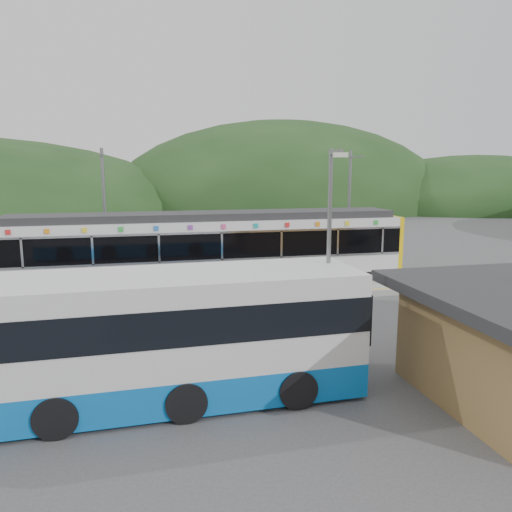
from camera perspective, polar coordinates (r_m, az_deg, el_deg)
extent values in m
plane|color=#4C4C4F|center=(20.70, 1.94, -6.72)|extent=(120.00, 120.00, 0.00)
ellipsoid|color=#1E3D19|center=(76.37, 3.00, 5.49)|extent=(52.00, 39.00, 26.00)
ellipsoid|color=#1E3D19|center=(84.03, 23.66, 5.08)|extent=(44.00, 33.00, 16.00)
cube|color=#9E9E99|center=(23.74, -0.14, -4.15)|extent=(26.00, 3.20, 0.30)
cube|color=yellow|center=(22.48, 0.61, -4.55)|extent=(26.00, 0.10, 0.01)
cube|color=black|center=(25.90, -18.78, -3.15)|extent=(3.20, 2.20, 0.56)
cube|color=black|center=(27.40, 7.05, -1.99)|extent=(3.20, 2.20, 0.56)
cube|color=silver|center=(25.82, -5.52, -1.02)|extent=(20.00, 2.90, 0.92)
cube|color=black|center=(25.63, -5.56, 1.58)|extent=(20.00, 2.96, 1.45)
cube|color=silver|center=(24.27, -5.06, -0.49)|extent=(20.00, 0.05, 0.10)
cube|color=silver|center=(24.06, -5.11, 2.67)|extent=(20.00, 0.05, 0.10)
cube|color=silver|center=(25.51, -5.60, 3.70)|extent=(20.00, 2.90, 0.45)
cube|color=#2D2D30|center=(25.46, -5.61, 4.60)|extent=(19.40, 2.50, 0.36)
cube|color=yellow|center=(28.79, 14.84, 1.57)|extent=(0.24, 2.92, 3.00)
cube|color=silver|center=(24.48, -25.19, 0.28)|extent=(0.10, 0.05, 1.35)
cube|color=silver|center=(24.02, -18.18, 0.57)|extent=(0.10, 0.05, 1.35)
cube|color=silver|center=(23.94, -11.02, 0.85)|extent=(0.10, 0.05, 1.35)
cube|color=silver|center=(24.23, -3.91, 1.12)|extent=(0.10, 0.05, 1.35)
cube|color=silver|center=(24.88, 2.92, 1.37)|extent=(0.10, 0.05, 1.35)
cube|color=silver|center=(25.87, 9.32, 1.58)|extent=(0.10, 0.05, 1.35)
cube|color=silver|center=(26.92, 14.25, 1.73)|extent=(0.10, 0.05, 1.35)
cube|color=red|center=(24.47, -26.49, 2.44)|extent=(0.22, 0.04, 0.22)
cube|color=orange|center=(24.15, -22.80, 2.63)|extent=(0.22, 0.04, 0.22)
cube|color=yellow|center=(23.93, -19.02, 2.80)|extent=(0.22, 0.04, 0.22)
cube|color=green|center=(23.82, -15.19, 2.97)|extent=(0.22, 0.04, 0.22)
cube|color=blue|center=(23.82, -11.34, 3.12)|extent=(0.22, 0.04, 0.22)
cube|color=purple|center=(23.92, -7.50, 3.26)|extent=(0.22, 0.04, 0.22)
cube|color=#E54C8C|center=(24.13, -3.71, 3.38)|extent=(0.22, 0.04, 0.22)
cube|color=#19A5A5|center=(24.44, 0.00, 3.48)|extent=(0.22, 0.04, 0.22)
cube|color=red|center=(24.85, 3.60, 3.57)|extent=(0.22, 0.04, 0.22)
cube|color=orange|center=(25.36, 7.07, 3.64)|extent=(0.22, 0.04, 0.22)
cube|color=yellow|center=(25.95, 10.40, 3.70)|extent=(0.22, 0.04, 0.22)
cube|color=green|center=(26.63, 13.56, 3.74)|extent=(0.22, 0.04, 0.22)
cylinder|color=slate|center=(27.90, -16.89, 4.52)|extent=(0.18, 0.18, 7.00)
cube|color=slate|center=(27.00, -17.33, 10.93)|extent=(0.08, 1.80, 0.08)
cylinder|color=slate|center=(30.39, 10.57, 5.19)|extent=(0.18, 0.18, 7.00)
cube|color=slate|center=(29.57, 11.40, 11.05)|extent=(0.08, 1.80, 0.08)
cube|color=blue|center=(13.49, -14.95, -13.92)|extent=(12.29, 3.07, 0.89)
cube|color=silver|center=(13.16, -15.13, -10.37)|extent=(12.29, 3.07, 0.89)
cube|color=black|center=(12.88, -15.31, -6.65)|extent=(12.29, 3.11, 0.89)
cube|color=silver|center=(12.70, -15.46, -3.53)|extent=(12.29, 3.07, 0.56)
cylinder|color=black|center=(13.62, -21.22, -14.29)|extent=(1.07, 2.92, 1.00)
cylinder|color=black|center=(13.56, -8.65, -13.81)|extent=(1.07, 2.92, 1.00)
cylinder|color=black|center=(14.07, 2.96, -12.79)|extent=(1.07, 2.92, 1.00)
cylinder|color=slate|center=(14.12, 8.27, -1.18)|extent=(0.12, 0.12, 6.47)
cube|color=slate|center=(13.41, 9.37, 11.64)|extent=(0.26, 1.08, 0.12)
cube|color=silver|center=(12.96, 10.20, 11.30)|extent=(0.37, 0.23, 0.12)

